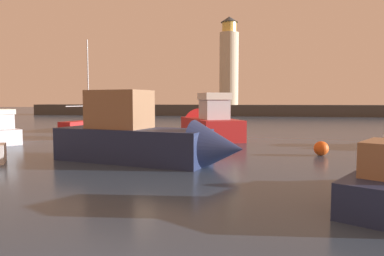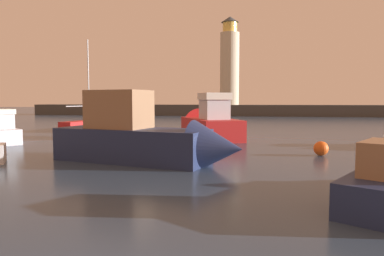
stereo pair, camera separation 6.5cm
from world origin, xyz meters
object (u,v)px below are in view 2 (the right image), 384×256
at_px(motorboat_4, 149,138).
at_px(mooring_buoy, 321,148).
at_px(motorboat_3, 205,124).
at_px(lighthouse, 230,63).
at_px(sailboat_moored, 86,125).

bearing_deg(motorboat_4, mooring_buoy, 22.76).
relative_size(motorboat_3, motorboat_4, 1.02).
bearing_deg(motorboat_3, lighthouse, 91.09).
distance_m(motorboat_3, mooring_buoy, 11.64).
height_order(motorboat_3, sailboat_moored, sailboat_moored).
bearing_deg(motorboat_3, mooring_buoy, -50.38).
xyz_separation_m(motorboat_3, motorboat_4, (-1.00, -12.48, 0.12)).
xyz_separation_m(motorboat_4, mooring_buoy, (8.41, 3.53, -0.76)).
bearing_deg(lighthouse, mooring_buoy, -80.61).
xyz_separation_m(motorboat_3, mooring_buoy, (7.41, -8.95, -0.64)).
relative_size(lighthouse, sailboat_moored, 1.89).
bearing_deg(motorboat_3, sailboat_moored, 162.10).
relative_size(motorboat_4, sailboat_moored, 1.07).
bearing_deg(sailboat_moored, motorboat_4, -55.21).
height_order(motorboat_3, motorboat_4, motorboat_3).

